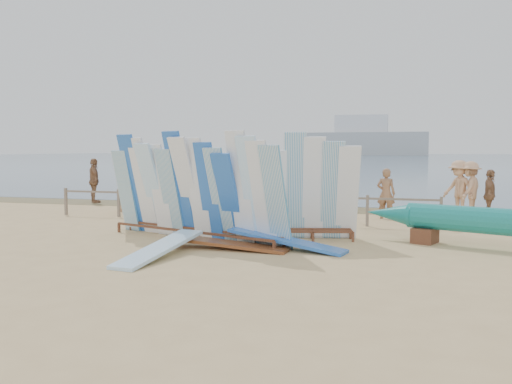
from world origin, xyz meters
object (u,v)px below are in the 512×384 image
(outrigger_canoe, at_px, (507,224))
(flat_board_d, at_px, (286,250))
(main_surfboard_rack, at_px, (193,192))
(beachgoer_extra_1, at_px, (94,181))
(side_surfboard_rack, at_px, (313,192))
(beachgoer_0, at_px, (127,187))
(vendor_table, at_px, (312,220))
(beach_chair_right, at_px, (307,213))
(flat_board_a, at_px, (160,257))
(beachgoer_7, at_px, (386,194))
(flat_board_c, at_px, (228,249))
(beach_chair_left, at_px, (287,210))
(beachgoer_extra_0, at_px, (470,189))
(stroller, at_px, (304,206))
(beachgoer_9, at_px, (459,188))
(beachgoer_10, at_px, (490,195))
(beachgoer_2, at_px, (218,188))
(beachgoer_1, at_px, (159,187))
(beachgoer_6, at_px, (289,189))
(beachgoer_5, at_px, (327,188))

(outrigger_canoe, distance_m, flat_board_d, 4.78)
(main_surfboard_rack, height_order, beachgoer_extra_1, main_surfboard_rack)
(side_surfboard_rack, distance_m, beachgoer_0, 8.50)
(vendor_table, distance_m, beach_chair_right, 2.59)
(flat_board_a, bearing_deg, beachgoer_7, 67.92)
(beachgoer_extra_1, bearing_deg, main_surfboard_rack, -177.20)
(flat_board_d, bearing_deg, flat_board_c, 115.40)
(beach_chair_left, bearing_deg, side_surfboard_rack, -78.69)
(flat_board_c, distance_m, beachgoer_extra_0, 9.50)
(beach_chair_left, bearing_deg, stroller, -10.75)
(beachgoer_extra_0, height_order, beachgoer_extra_1, beachgoer_extra_1)
(beachgoer_9, xyz_separation_m, beachgoer_extra_1, (-14.01, 0.58, -0.01))
(beach_chair_right, xyz_separation_m, beachgoer_0, (-6.56, 0.62, 0.63))
(beachgoer_extra_0, xyz_separation_m, beachgoer_10, (0.50, -0.69, -0.12))
(flat_board_c, relative_size, flat_board_d, 1.00)
(side_surfboard_rack, height_order, beachgoer_extra_1, side_surfboard_rack)
(beach_chair_right, xyz_separation_m, beachgoer_extra_1, (-9.40, 2.97, 0.69))
(beach_chair_left, distance_m, beachgoer_2, 2.36)
(beach_chair_right, bearing_deg, vendor_table, -101.29)
(vendor_table, relative_size, beachgoer_1, 0.60)
(beachgoer_10, bearing_deg, main_surfboard_rack, 137.07)
(beach_chair_left, relative_size, beachgoer_6, 0.50)
(flat_board_a, height_order, stroller, stroller)
(vendor_table, height_order, beach_chair_left, vendor_table)
(outrigger_canoe, relative_size, beachgoer_5, 3.92)
(side_surfboard_rack, relative_size, flat_board_c, 0.97)
(outrigger_canoe, relative_size, beachgoer_1, 3.57)
(side_surfboard_rack, bearing_deg, flat_board_d, -117.28)
(outrigger_canoe, distance_m, beach_chair_left, 7.22)
(beachgoer_1, bearing_deg, beachgoer_5, 100.36)
(beachgoer_0, bearing_deg, beachgoer_10, 38.73)
(beach_chair_left, xyz_separation_m, beachgoer_5, (0.94, 2.44, 0.53))
(main_surfboard_rack, height_order, beach_chair_left, main_surfboard_rack)
(flat_board_a, distance_m, beachgoer_extra_1, 12.19)
(beachgoer_1, height_order, beachgoer_extra_1, beachgoer_extra_1)
(beachgoer_9, bearing_deg, main_surfboard_rack, -88.67)
(flat_board_d, relative_size, beachgoer_5, 1.67)
(beachgoer_0, bearing_deg, beach_chair_right, 28.83)
(flat_board_c, xyz_separation_m, beachgoer_9, (5.37, 7.67, 0.92))
(flat_board_a, relative_size, stroller, 2.76)
(beachgoer_10, relative_size, beachgoer_6, 0.84)
(beachgoer_extra_1, bearing_deg, beachgoer_10, -138.08)
(main_surfboard_rack, relative_size, side_surfboard_rack, 1.99)
(main_surfboard_rack, relative_size, beachgoer_extra_0, 2.85)
(beachgoer_extra_1, bearing_deg, beachgoer_5, -133.51)
(beach_chair_left, bearing_deg, beachgoer_extra_0, 8.34)
(beachgoer_9, xyz_separation_m, beachgoer_1, (-9.92, -1.76, -0.04))
(beachgoer_9, relative_size, beachgoer_extra_1, 1.01)
(beachgoer_5, bearing_deg, beachgoer_extra_0, 173.56)
(stroller, distance_m, beachgoer_extra_0, 5.46)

